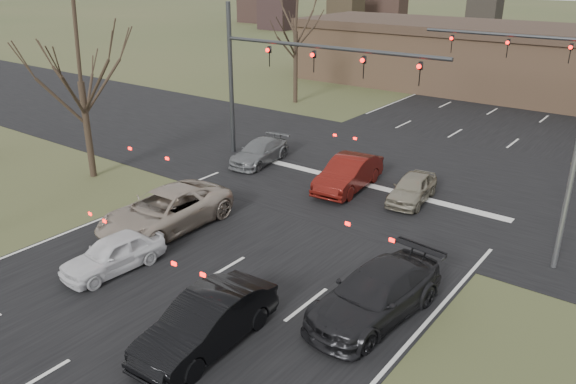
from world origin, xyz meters
name	(u,v)px	position (x,y,z in m)	size (l,w,h in m)	color
ground	(155,311)	(0.00, 0.00, 0.00)	(360.00, 360.00, 0.00)	#414C28
road_cross	(387,173)	(0.00, 15.00, 0.01)	(200.00, 14.00, 0.02)	black
building	(553,64)	(2.00, 38.00, 2.67)	(42.40, 10.40, 5.30)	#876448
mast_arm_near	(279,66)	(-5.23, 13.00, 5.07)	(12.12, 0.24, 8.00)	#383A3D
mast_arm_far	(575,64)	(6.18, 23.00, 5.02)	(11.12, 0.24, 8.00)	#383A3D
tree_left_near	(75,40)	(-11.50, 6.00, 6.57)	(5.10, 5.10, 8.50)	black
tree_left_far	(296,1)	(-13.00, 25.00, 7.34)	(5.70, 5.70, 9.50)	black
car_silver_suv	(165,211)	(-4.02, 4.08, 0.79)	(2.62, 5.68, 1.58)	#B3A291
car_white_sedan	(113,254)	(-3.00, 0.84, 0.62)	(1.46, 3.63, 1.24)	white
car_black_hatch	(206,322)	(2.45, -0.22, 0.75)	(1.59, 4.55, 1.50)	black
car_charcoal_sedan	(375,294)	(5.42, 3.77, 0.74)	(2.07, 5.09, 1.48)	black
car_grey_ahead	(259,152)	(-6.20, 12.50, 0.59)	(1.66, 4.08, 1.18)	slate
car_red_ahead	(348,173)	(-0.53, 12.09, 0.75)	(1.59, 4.56, 1.50)	#55100C
car_silver_ahead	(412,188)	(2.49, 12.50, 0.61)	(1.44, 3.59, 1.22)	gray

